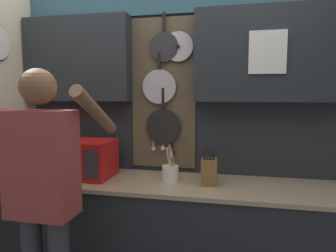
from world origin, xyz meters
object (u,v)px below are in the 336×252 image
(knife_block, at_px, (209,171))
(utensil_crock, at_px, (170,172))
(microwave, at_px, (80,158))
(person, at_px, (44,185))

(knife_block, height_order, utensil_crock, utensil_crock)
(microwave, xyz_separation_m, person, (0.10, -0.61, -0.03))
(utensil_crock, bearing_deg, microwave, -179.95)
(person, bearing_deg, knife_block, 33.38)
(microwave, distance_m, utensil_crock, 0.73)
(microwave, bearing_deg, person, -81.06)
(knife_block, relative_size, person, 0.16)
(knife_block, bearing_deg, microwave, -179.96)
(microwave, relative_size, person, 0.31)
(person, bearing_deg, microwave, 98.94)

